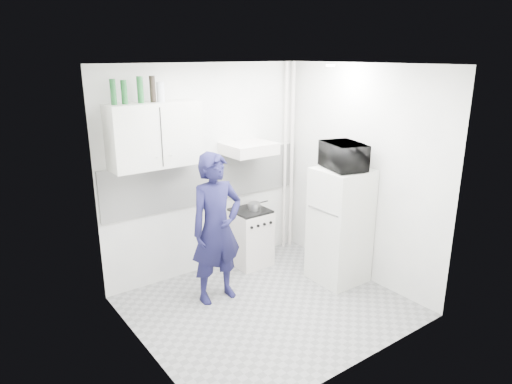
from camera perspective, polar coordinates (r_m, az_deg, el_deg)
floor at (r=5.24m, az=1.54°, el=-14.09°), size 2.80×2.80×0.00m
ceiling at (r=4.49m, az=1.81°, el=15.67°), size 2.80×2.80×0.00m
wall_back at (r=5.70m, az=-6.05°, el=2.65°), size 2.80×0.00×2.80m
wall_left at (r=4.04m, az=-14.27°, el=-3.87°), size 0.00×2.60×2.60m
wall_right at (r=5.64m, az=13.01°, el=2.13°), size 0.00×2.60×2.60m
person at (r=5.05m, az=-4.96°, el=-4.55°), size 0.63×0.42×1.70m
stove at (r=6.04m, az=-0.69°, el=-5.76°), size 0.46×0.46×0.73m
fridge at (r=5.61m, az=10.44°, el=-4.15°), size 0.60×0.60×1.41m
stove_top at (r=5.90m, az=-0.71°, el=-2.35°), size 0.44×0.44×0.03m
saucepan at (r=5.89m, az=-0.23°, el=-1.77°), size 0.16×0.16×0.09m
microwave at (r=5.37m, az=10.93°, el=4.44°), size 0.64×0.52×0.31m
bottle_a at (r=4.90m, az=-17.43°, el=11.85°), size 0.06×0.06×0.26m
bottle_b at (r=4.94m, az=-16.16°, el=11.91°), size 0.06×0.06×0.24m
bottle_c at (r=5.00m, az=-14.27°, el=12.29°), size 0.07×0.07×0.27m
bottle_d at (r=5.05m, az=-12.80°, el=12.43°), size 0.06×0.06×0.27m
canister_a at (r=5.09m, az=-11.84°, el=12.15°), size 0.08×0.08×0.21m
upper_cabinet at (r=5.10m, az=-12.58°, el=6.97°), size 1.00×0.35×0.70m
range_hood at (r=5.67m, az=-0.91°, el=5.47°), size 0.60×0.50×0.14m
backsplash at (r=5.71m, az=-5.94°, el=1.65°), size 2.74×0.03×0.60m
pipe_a at (r=6.37m, az=4.48°, el=4.22°), size 0.05×0.05×2.60m
pipe_b at (r=6.30m, az=3.65°, el=4.08°), size 0.04×0.04×2.60m
ceiling_spot_fixture at (r=5.30m, az=9.30°, el=15.34°), size 0.10×0.10×0.02m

